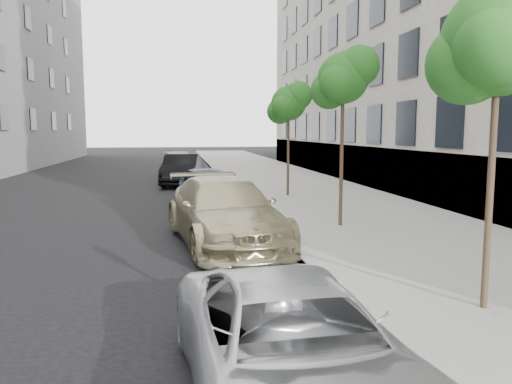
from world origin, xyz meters
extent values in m
cube|color=gray|center=(4.30, 24.00, 0.07)|extent=(6.40, 72.00, 0.14)
cube|color=#9E9B93|center=(1.18, 24.00, 0.07)|extent=(0.15, 72.00, 0.14)
cylinder|color=#38281C|center=(3.20, 1.50, 2.40)|extent=(0.10, 0.10, 4.52)
sphere|color=#19631F|center=(3.20, 1.50, 3.96)|extent=(1.55, 1.55, 1.55)
sphere|color=#19631F|center=(2.90, 1.75, 3.66)|extent=(1.17, 1.17, 1.17)
cylinder|color=#38281C|center=(3.20, 8.00, 2.47)|extent=(0.10, 0.10, 4.66)
sphere|color=#19631F|center=(3.20, 8.00, 4.10)|extent=(1.36, 1.36, 1.36)
sphere|color=#19631F|center=(3.55, 7.80, 4.40)|extent=(1.09, 1.09, 1.09)
sphere|color=#19631F|center=(2.90, 8.25, 3.80)|extent=(1.02, 1.02, 1.02)
cylinder|color=#38281C|center=(3.20, 14.50, 2.32)|extent=(0.10, 0.10, 4.35)
sphere|color=#19631F|center=(3.20, 14.50, 3.79)|extent=(1.37, 1.37, 1.37)
sphere|color=#19631F|center=(3.55, 14.30, 4.09)|extent=(1.10, 1.10, 1.10)
sphere|color=#19631F|center=(2.90, 14.75, 3.49)|extent=(1.03, 1.03, 1.03)
imported|color=silver|center=(-0.14, -0.44, 0.62)|extent=(2.27, 4.54, 1.24)
imported|color=tan|center=(-0.10, 6.81, 0.79)|extent=(2.97, 5.72, 1.59)
imported|color=black|center=(-0.10, 12.82, 0.72)|extent=(2.33, 4.46, 1.45)
imported|color=black|center=(-0.96, 20.30, 0.78)|extent=(2.18, 4.87, 1.55)
imported|color=gray|center=(-1.06, 25.74, 0.72)|extent=(2.36, 5.09, 1.44)
camera|label=1|loc=(-1.23, -4.94, 2.72)|focal=35.00mm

